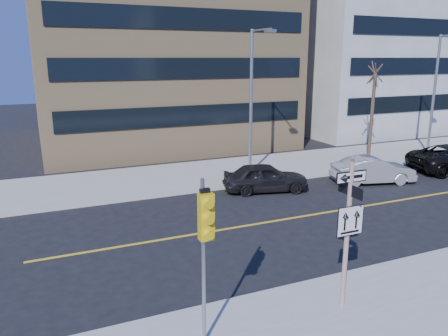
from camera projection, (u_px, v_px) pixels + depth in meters
name	position (u px, v px, depth m)	size (l,w,h in m)	color
ground	(292.00, 270.00, 14.12)	(120.00, 120.00, 0.00)	black
far_sidewalk	(416.00, 151.00, 31.71)	(66.00, 6.00, 0.15)	#A3A299
sign_pole	(348.00, 226.00, 11.28)	(0.92, 0.92, 4.06)	silver
traffic_signal	(206.00, 230.00, 9.47)	(0.32, 0.45, 4.00)	gray
parked_car_a	(265.00, 177.00, 22.23)	(4.30, 1.73, 1.46)	black
parked_car_b	(373.00, 170.00, 23.68)	(4.41, 1.54, 1.45)	gray
streetlight_a	(253.00, 93.00, 24.06)	(0.55, 2.25, 8.00)	gray
streetlight_b	(438.00, 87.00, 29.45)	(0.55, 2.25, 8.00)	gray
street_tree_west	(375.00, 76.00, 27.82)	(1.80, 1.80, 6.35)	#3D3124
building_brick	(151.00, 27.00, 34.91)	(18.00, 18.00, 18.00)	tan
building_grey_mid	(373.00, 49.00, 42.86)	(20.00, 16.00, 15.00)	#9A9D9F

